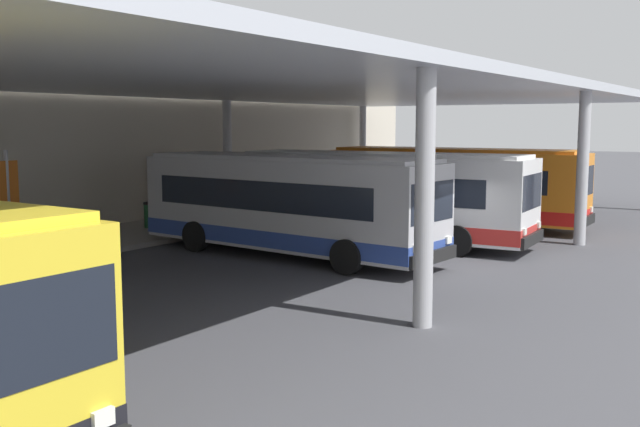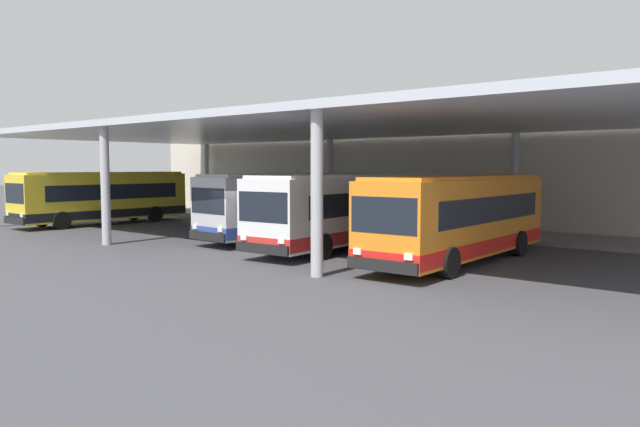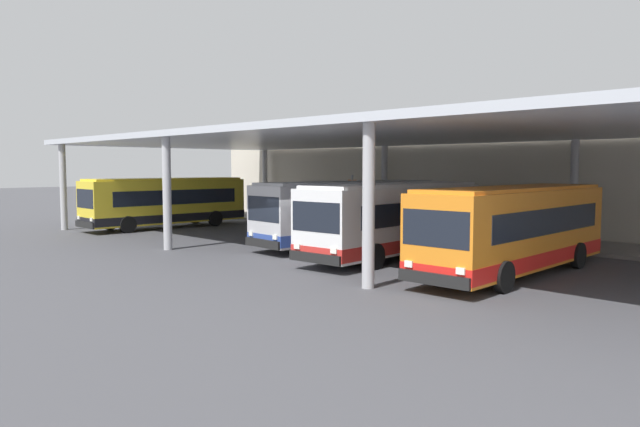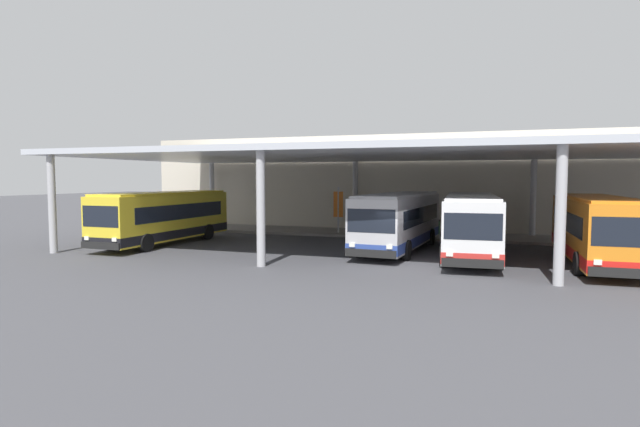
% 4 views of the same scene
% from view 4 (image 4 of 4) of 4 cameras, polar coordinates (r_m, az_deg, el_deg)
% --- Properties ---
extents(ground_plane, '(200.00, 200.00, 0.00)m').
position_cam_4_polar(ground_plane, '(23.82, 9.62, -5.76)').
color(ground_plane, '#47474C').
extents(platform_kerb, '(42.00, 4.50, 0.18)m').
position_cam_4_polar(platform_kerb, '(35.33, 12.89, -2.46)').
color(platform_kerb, gray).
rests_on(platform_kerb, ground).
extents(station_building_facade, '(48.00, 1.60, 7.27)m').
position_cam_4_polar(station_building_facade, '(38.35, 13.54, 3.34)').
color(station_building_facade, beige).
rests_on(station_building_facade, ground).
extents(canopy_shelter, '(40.00, 17.00, 5.55)m').
position_cam_4_polar(canopy_shelter, '(28.94, 11.63, 6.50)').
color(canopy_shelter, silver).
rests_on(canopy_shelter, ground).
extents(bus_nearest_bay, '(2.82, 10.56, 3.17)m').
position_cam_4_polar(bus_nearest_bay, '(32.23, -17.11, -0.36)').
color(bus_nearest_bay, yellow).
rests_on(bus_nearest_bay, ground).
extents(bus_second_bay, '(3.21, 10.67, 3.17)m').
position_cam_4_polar(bus_second_bay, '(28.38, 8.91, -0.81)').
color(bus_second_bay, '#B7B7BC').
rests_on(bus_second_bay, ground).
extents(bus_middle_bay, '(3.22, 10.67, 3.17)m').
position_cam_4_polar(bus_middle_bay, '(26.68, 16.59, -1.23)').
color(bus_middle_bay, white).
rests_on(bus_middle_bay, ground).
extents(bus_far_bay, '(2.91, 10.59, 3.17)m').
position_cam_4_polar(bus_far_bay, '(26.69, 28.67, -1.56)').
color(bus_far_bay, orange).
rests_on(bus_far_bay, ground).
extents(bench_waiting, '(1.80, 0.45, 0.92)m').
position_cam_4_polar(bench_waiting, '(35.89, 7.48, -1.38)').
color(bench_waiting, '#383D47').
rests_on(bench_waiting, platform_kerb).
extents(trash_bin, '(0.52, 0.52, 0.98)m').
position_cam_4_polar(trash_bin, '(35.59, 12.94, -1.47)').
color(trash_bin, '#236638').
rests_on(trash_bin, platform_kerb).
extents(banner_sign, '(0.70, 0.12, 3.20)m').
position_cam_4_polar(banner_sign, '(35.77, 2.07, 0.75)').
color(banner_sign, '#B2B2B7').
rests_on(banner_sign, platform_kerb).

